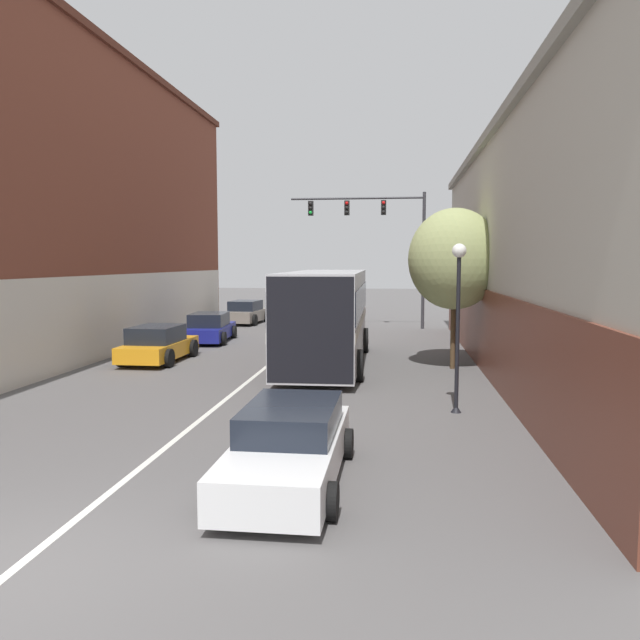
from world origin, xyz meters
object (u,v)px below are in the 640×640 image
(traffic_signal_gantry, at_px, (382,229))
(street_tree_far, at_px, (456,252))
(bus, at_px, (326,312))
(parked_car_left_near, at_px, (246,313))
(parked_car_left_far, at_px, (210,328))
(hatchback_foreground, at_px, (290,446))
(parked_car_left_mid, at_px, (158,344))
(street_tree_near, at_px, (454,259))
(street_lamp, at_px, (458,309))

(traffic_signal_gantry, xyz_separation_m, street_tree_far, (2.96, -11.85, -1.48))
(bus, height_order, parked_car_left_near, bus)
(parked_car_left_far, bearing_deg, hatchback_foreground, -163.81)
(parked_car_left_near, xyz_separation_m, parked_car_left_far, (0.36, -8.54, -0.03))
(hatchback_foreground, relative_size, parked_car_left_mid, 1.12)
(bus, height_order, street_tree_far, street_tree_far)
(hatchback_foreground, relative_size, street_tree_near, 0.84)
(parked_car_left_near, height_order, parked_car_left_mid, parked_car_left_near)
(parked_car_left_near, height_order, street_lamp, street_lamp)
(hatchback_foreground, xyz_separation_m, parked_car_left_mid, (-7.01, 11.91, 0.03))
(parked_car_left_near, relative_size, street_lamp, 1.01)
(parked_car_left_mid, bearing_deg, hatchback_foreground, -148.89)
(parked_car_left_far, height_order, street_lamp, street_lamp)
(parked_car_left_near, distance_m, street_tree_far, 17.72)
(bus, distance_m, parked_car_left_near, 15.67)
(bus, relative_size, parked_car_left_mid, 2.48)
(street_lamp, distance_m, street_tree_near, 6.58)
(hatchback_foreground, xyz_separation_m, street_tree_near, (3.71, 11.71, 3.18))
(parked_car_left_mid, bearing_deg, parked_car_left_far, -1.19)
(parked_car_left_near, relative_size, street_tree_near, 0.76)
(parked_car_left_near, height_order, traffic_signal_gantry, traffic_signal_gantry)
(bus, relative_size, street_tree_far, 1.84)
(bus, distance_m, hatchback_foreground, 12.17)
(parked_car_left_near, relative_size, parked_car_left_mid, 1.01)
(street_lamp, bearing_deg, street_tree_near, 85.86)
(hatchback_foreground, bearing_deg, street_tree_far, -16.48)
(traffic_signal_gantry, height_order, street_lamp, traffic_signal_gantry)
(street_tree_far, bearing_deg, street_lamp, -94.62)
(parked_car_left_near, bearing_deg, hatchback_foreground, -160.42)
(street_tree_far, bearing_deg, traffic_signal_gantry, 104.01)
(street_tree_near, bearing_deg, parked_car_left_far, 150.09)
(bus, height_order, parked_car_left_mid, bus)
(bus, height_order, street_lamp, street_lamp)
(parked_car_left_near, distance_m, parked_car_left_mid, 14.40)
(parked_car_left_mid, relative_size, street_lamp, 1.00)
(parked_car_left_near, bearing_deg, bus, -151.35)
(parked_car_left_near, bearing_deg, street_tree_near, -138.97)
(street_tree_near, relative_size, street_tree_far, 0.99)
(street_lamp, bearing_deg, bus, 120.32)
(street_tree_far, bearing_deg, bus, -170.19)
(parked_car_left_near, bearing_deg, street_tree_far, -136.28)
(bus, distance_m, street_tree_far, 5.14)
(parked_car_left_far, distance_m, street_lamp, 16.17)
(parked_car_left_mid, xyz_separation_m, street_lamp, (10.25, -6.65, 1.92))
(parked_car_left_mid, xyz_separation_m, traffic_signal_gantry, (7.91, 12.82, 4.87))
(parked_car_left_near, xyz_separation_m, street_tree_near, (10.89, -14.60, 3.13))
(parked_car_left_near, distance_m, street_lamp, 23.57)
(traffic_signal_gantry, bearing_deg, street_tree_near, -77.82)
(street_lamp, height_order, street_tree_near, street_tree_near)
(street_tree_far, bearing_deg, parked_car_left_near, 129.41)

